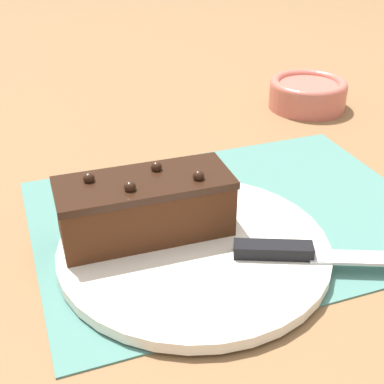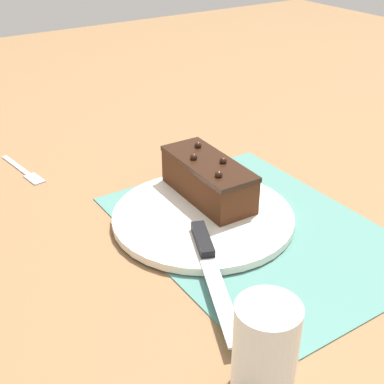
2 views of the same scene
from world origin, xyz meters
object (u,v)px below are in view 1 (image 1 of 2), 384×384
object	(u,v)px
serving_knife	(311,254)
small_bowl	(308,93)
cake_plate	(194,248)
chocolate_cake	(145,206)

from	to	relation	value
serving_knife	small_bowl	xyz separation A→B (m)	(-0.23, -0.40, 0.01)
cake_plate	serving_knife	world-z (taller)	serving_knife
small_bowl	cake_plate	bearing A→B (deg)	45.03
cake_plate	chocolate_cake	bearing A→B (deg)	-42.54
cake_plate	serving_knife	distance (m)	0.12
cake_plate	chocolate_cake	size ratio (longest dim) A/B	1.55
chocolate_cake	serving_knife	bearing A→B (deg)	144.77
chocolate_cake	small_bowl	world-z (taller)	chocolate_cake
cake_plate	serving_knife	bearing A→B (deg)	148.14
chocolate_cake	cake_plate	bearing A→B (deg)	137.46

